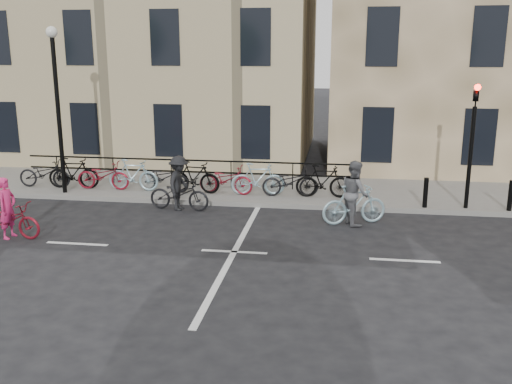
# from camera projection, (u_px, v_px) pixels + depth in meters

# --- Properties ---
(ground) EXTENTS (120.00, 120.00, 0.00)m
(ground) POSITION_uv_depth(u_px,v_px,m) (234.00, 252.00, 13.70)
(ground) COLOR black
(ground) RESTS_ON ground
(sidewalk) EXTENTS (46.00, 4.00, 0.15)m
(sidewalk) POSITION_uv_depth(u_px,v_px,m) (154.00, 186.00, 20.01)
(sidewalk) COLOR slate
(sidewalk) RESTS_ON ground
(building_east) EXTENTS (14.00, 10.00, 12.00)m
(building_east) POSITION_uv_depth(u_px,v_px,m) (506.00, 14.00, 23.40)
(building_east) COLOR #8C7654
(building_east) RESTS_ON sidewalk
(building_west) EXTENTS (20.00, 10.00, 10.00)m
(building_west) POSITION_uv_depth(u_px,v_px,m) (93.00, 40.00, 26.20)
(building_west) COLOR tan
(building_west) RESTS_ON sidewalk
(traffic_light) EXTENTS (0.18, 0.30, 3.90)m
(traffic_light) POSITION_uv_depth(u_px,v_px,m) (473.00, 131.00, 16.39)
(traffic_light) COLOR black
(traffic_light) RESTS_ON sidewalk
(lamp_post) EXTENTS (0.36, 0.36, 5.28)m
(lamp_post) POSITION_uv_depth(u_px,v_px,m) (56.00, 90.00, 18.00)
(lamp_post) COLOR black
(lamp_post) RESTS_ON sidewalk
(bollard_east) EXTENTS (0.14, 0.14, 0.90)m
(bollard_east) POSITION_uv_depth(u_px,v_px,m) (426.00, 193.00, 16.92)
(bollard_east) COLOR black
(bollard_east) RESTS_ON sidewalk
(bollard_west) EXTENTS (0.14, 0.14, 0.90)m
(bollard_west) POSITION_uv_depth(u_px,v_px,m) (510.00, 196.00, 16.58)
(bollard_west) COLOR black
(bollard_west) RESTS_ON sidewalk
(parked_bikes) EXTENTS (11.45, 1.23, 1.05)m
(parked_bikes) POSITION_uv_depth(u_px,v_px,m) (178.00, 177.00, 18.78)
(parked_bikes) COLOR black
(parked_bikes) RESTS_ON sidewalk
(cyclist_pink) EXTENTS (1.83, 0.77, 1.59)m
(cyclist_pink) POSITION_uv_depth(u_px,v_px,m) (8.00, 217.00, 14.63)
(cyclist_pink) COLOR maroon
(cyclist_pink) RESTS_ON ground
(cyclist_grey) EXTENTS (1.92, 1.14, 1.79)m
(cyclist_grey) POSITION_uv_depth(u_px,v_px,m) (354.00, 199.00, 15.74)
(cyclist_grey) COLOR #97BBC6
(cyclist_grey) RESTS_ON ground
(cyclist_dark) EXTENTS (1.92, 1.13, 1.66)m
(cyclist_dark) POSITION_uv_depth(u_px,v_px,m) (179.00, 189.00, 17.16)
(cyclist_dark) COLOR black
(cyclist_dark) RESTS_ON ground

